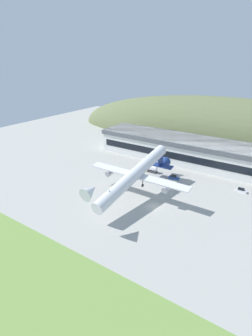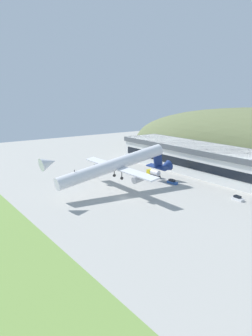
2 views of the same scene
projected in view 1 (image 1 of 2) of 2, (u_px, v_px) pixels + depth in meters
The scene contains 9 objects.
ground_plane at pixel (154, 207), 91.95m from camera, with size 297.96×297.96×0.00m, color #ADAAA3.
grass_strip_foreground at pixel (57, 295), 57.68m from camera, with size 268.17×25.05×0.08m, color #759947.
hill_backdrop at pixel (225, 141), 163.35m from camera, with size 220.81×51.32×53.83m, color #667047.
terminal_building at pixel (201, 151), 126.06m from camera, with size 105.59×20.80×11.86m.
cargo_airplane at pixel (136, 175), 95.38m from camera, with size 40.88×53.64×12.75m.
service_car_0 at pixel (241, 190), 101.95m from camera, with size 4.14×1.87×1.52m.
service_car_1 at pixel (174, 177), 112.93m from camera, with size 4.59×1.88×1.69m.
fuel_truck at pixel (150, 169), 119.55m from camera, with size 6.53×2.46×3.10m.
traffic_cone_0 at pixel (139, 174), 117.60m from camera, with size 0.52×0.52×0.58m.
Camera 1 is at (36.13, -71.33, 48.39)m, focal length 28.00 mm.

